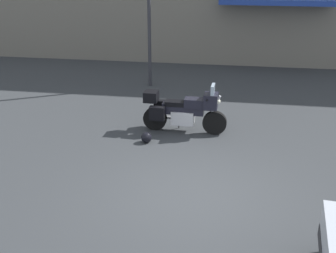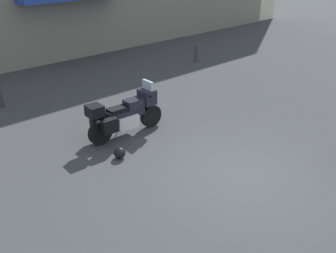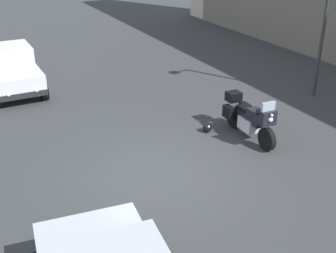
% 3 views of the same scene
% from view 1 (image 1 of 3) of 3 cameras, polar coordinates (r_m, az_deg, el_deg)
% --- Properties ---
extents(ground_plane, '(80.00, 80.00, 0.00)m').
position_cam_1_polar(ground_plane, '(8.94, 3.41, -9.01)').
color(ground_plane, '#2D3033').
extents(motorcycle, '(2.26, 0.77, 1.36)m').
position_cam_1_polar(motorcycle, '(11.75, 1.94, 2.15)').
color(motorcycle, black).
rests_on(motorcycle, ground).
extents(helmet, '(0.28, 0.28, 0.28)m').
position_cam_1_polar(helmet, '(11.25, -2.80, -1.42)').
color(helmet, black).
rests_on(helmet, ground).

